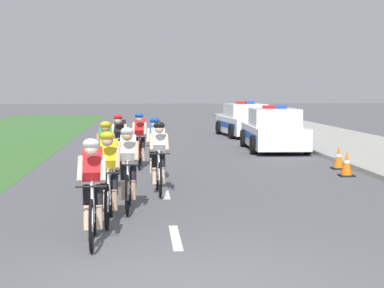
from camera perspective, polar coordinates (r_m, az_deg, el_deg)
sidewalk_slab at (r=22.38m, az=16.40°, el=-0.63°), size 4.59×60.00×0.12m
kerb_edge at (r=21.69m, az=10.92°, el=-0.68°), size 0.16×60.00×0.13m
lane_markings_centre at (r=15.40m, az=-2.65°, el=-3.16°), size 0.14×21.60×0.01m
cyclist_lead at (r=9.09m, az=-8.93°, el=-4.02°), size 0.42×1.72×1.56m
cyclist_second at (r=10.42m, az=-7.49°, el=-2.83°), size 0.42×1.72×1.56m
cyclist_third at (r=11.43m, az=-5.76°, el=-2.11°), size 0.42×1.72×1.56m
cyclist_fourth at (r=13.21m, az=-3.01°, el=-1.12°), size 0.42×1.72×1.56m
cyclist_fifth at (r=13.43m, az=-7.75°, el=-1.06°), size 0.44×1.72×1.56m
cyclist_sixth at (r=15.01m, az=-3.31°, el=-0.37°), size 0.43×1.72×1.56m
cyclist_seventh at (r=17.52m, az=-4.73°, el=0.41°), size 0.42×1.72×1.56m
cyclist_eighth at (r=16.72m, az=-6.53°, el=0.17°), size 0.44×1.72×1.56m
police_car_nearest at (r=22.53m, az=7.36°, el=1.15°), size 2.12×4.46×1.59m
police_car_second at (r=28.88m, az=4.74°, el=2.04°), size 2.28×4.54×1.59m
traffic_cone_near at (r=16.31m, az=13.73°, el=-1.75°), size 0.36×0.36×0.64m
traffic_cone_mid at (r=17.71m, az=13.04°, el=-1.21°), size 0.36×0.36×0.64m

